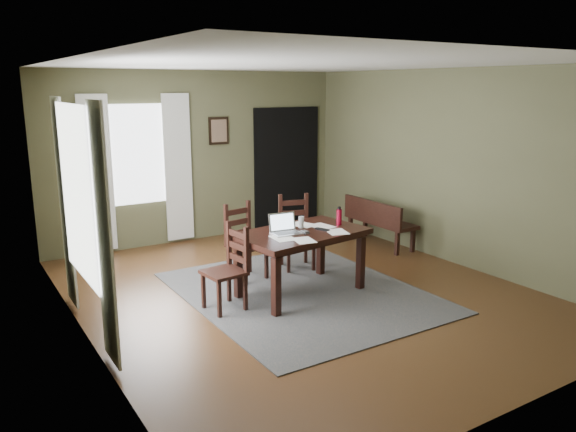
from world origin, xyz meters
TOP-DOWN VIEW (x-y plane):
  - ground at (0.00, 0.00)m, footprint 5.00×6.00m
  - room_shell at (0.00, 0.00)m, footprint 5.02×6.02m
  - rug at (0.00, 0.00)m, footprint 2.60×3.20m
  - dining_table at (-0.02, -0.01)m, footprint 1.64×1.12m
  - chair_end at (-0.97, 0.01)m, footprint 0.46×0.46m
  - chair_back_left at (-0.32, 0.84)m, footprint 0.50×0.50m
  - chair_back_right at (0.49, 0.87)m, footprint 0.54×0.54m
  - bench at (2.15, 1.10)m, footprint 0.42×1.30m
  - laptop at (-0.22, 0.02)m, footprint 0.36×0.30m
  - computer_mouse at (-0.03, -0.13)m, footprint 0.06×0.10m
  - tv_remote at (0.23, -0.10)m, footprint 0.11×0.19m
  - drinking_glass at (0.08, 0.12)m, footprint 0.08×0.08m
  - water_bottle at (0.56, -0.00)m, footprint 0.08×0.08m
  - paper_a at (-0.36, -0.17)m, footprint 0.26×0.33m
  - paper_b at (0.33, -0.27)m, footprint 0.30×0.34m
  - paper_c at (0.17, 0.24)m, footprint 0.33×0.37m
  - paper_d at (0.33, 0.05)m, footprint 0.27×0.33m
  - paper_e at (-0.21, -0.37)m, footprint 0.27×0.32m
  - window_left at (-2.47, 0.20)m, footprint 0.01×1.30m
  - window_back at (-1.00, 2.97)m, footprint 1.00×0.01m
  - curtain_left_near at (-2.44, -0.62)m, footprint 0.03×0.48m
  - curtain_left_far at (-2.44, 1.02)m, footprint 0.03×0.48m
  - curtain_back_left at (-1.62, 2.94)m, footprint 0.44×0.03m
  - curtain_back_right at (-0.38, 2.94)m, footprint 0.44×0.03m
  - framed_picture at (0.35, 2.97)m, footprint 0.34×0.03m
  - doorway_back at (1.65, 2.97)m, footprint 1.30×0.03m

SIDE VIEW (x-z plane):
  - ground at x=0.00m, z-range -0.01..0.00m
  - rug at x=0.00m, z-range 0.00..0.01m
  - bench at x=2.15m, z-range 0.07..0.80m
  - chair_end at x=-0.97m, z-range -0.01..0.95m
  - chair_back_left at x=-0.32m, z-range -0.01..0.97m
  - chair_back_right at x=0.49m, z-range -0.01..0.99m
  - dining_table at x=-0.02m, z-range 0.30..1.07m
  - paper_e at x=-0.21m, z-range 0.78..0.78m
  - paper_b at x=0.33m, z-range 0.78..0.78m
  - paper_d at x=0.33m, z-range 0.78..0.78m
  - paper_c at x=0.17m, z-range 0.78..0.78m
  - paper_a at x=-0.36m, z-range 0.78..0.78m
  - tv_remote at x=0.23m, z-range 0.78..0.80m
  - computer_mouse at x=-0.03m, z-range 0.78..0.81m
  - laptop at x=-0.22m, z-range 0.72..0.95m
  - drinking_glass at x=0.08m, z-range 0.78..0.92m
  - water_bottle at x=0.56m, z-range 0.77..1.00m
  - doorway_back at x=1.65m, z-range 0.00..2.10m
  - curtain_left_near at x=-2.44m, z-range 0.05..2.35m
  - curtain_left_far at x=-2.44m, z-range 0.05..2.35m
  - curtain_back_left at x=-1.62m, z-range 0.05..2.35m
  - curtain_back_right at x=-0.38m, z-range 0.05..2.35m
  - window_left at x=-2.47m, z-range 0.60..2.30m
  - window_back at x=-1.00m, z-range 0.70..2.20m
  - framed_picture at x=0.35m, z-range 1.53..1.97m
  - room_shell at x=0.00m, z-range 0.45..3.16m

